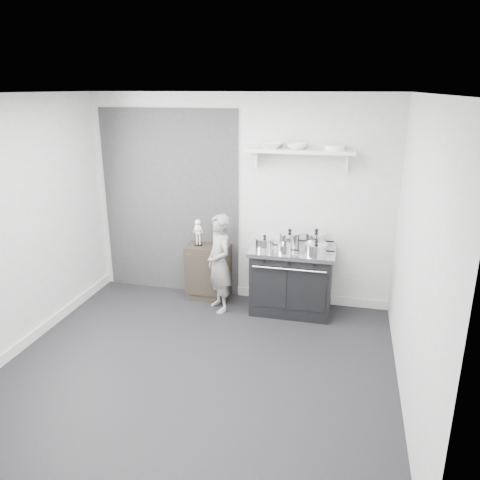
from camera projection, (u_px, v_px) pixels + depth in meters
The scene contains 16 objects.
ground at pixel (198, 365), 4.86m from camera, with size 4.00×4.00×0.00m, color black.
room_shell at pixel (190, 208), 4.51m from camera, with size 4.02×3.62×2.71m.
wall_shelf at pixel (301, 152), 5.61m from camera, with size 1.30×0.26×0.24m.
stove at pixel (292, 280), 5.93m from camera, with size 1.05×0.65×0.84m.
side_cabinet at pixel (208, 272), 6.32m from camera, with size 0.57×0.33×0.75m, color black.
child at pixel (219, 263), 5.89m from camera, with size 0.46×0.30×1.27m, color gray.
pot_front_left at pixel (265, 243), 5.77m from camera, with size 0.32×0.23×0.19m.
pot_back_left at pixel (290, 239), 5.88m from camera, with size 0.36×0.27×0.23m.
pot_back_right at pixel (316, 240), 5.82m from camera, with size 0.36×0.28×0.25m.
pot_front_right at pixel (316, 250), 5.55m from camera, with size 0.36×0.27×0.20m.
pot_front_center at pixel (285, 249), 5.62m from camera, with size 0.27×0.18×0.15m.
skeleton_full at pixel (198, 231), 6.17m from camera, with size 0.11×0.07×0.41m, color silver, non-canonical shape.
skeleton_torso at pixel (218, 231), 6.10m from camera, with size 0.12×0.08×0.43m, color silver, non-canonical shape.
bowl_large at pixel (270, 146), 5.67m from camera, with size 0.30×0.30×0.07m, color white.
bowl_small at pixel (297, 146), 5.60m from camera, with size 0.23×0.23×0.07m, color white.
plate_stack at pixel (335, 148), 5.50m from camera, with size 0.23×0.23×0.06m, color white.
Camera 1 is at (1.39, -4.00, 2.75)m, focal length 35.00 mm.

